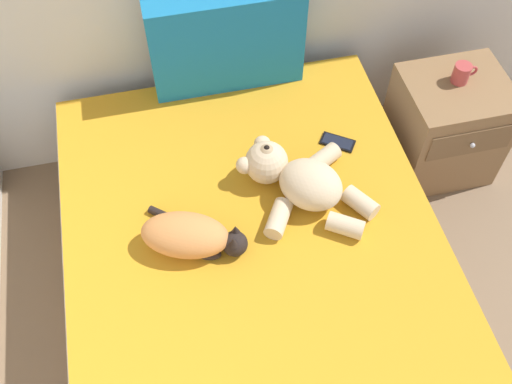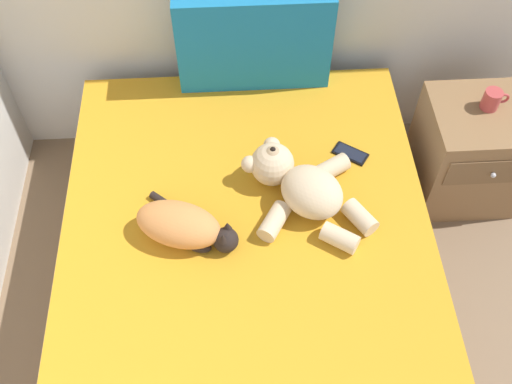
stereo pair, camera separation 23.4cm
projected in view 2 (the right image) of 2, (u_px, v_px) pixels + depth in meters
The scene contains 7 objects.
bed at pixel (249, 284), 2.52m from camera, with size 1.53×2.07×0.52m.
patterned_cushion at pixel (254, 41), 2.67m from camera, with size 0.69×0.13×0.48m.
cat at pixel (183, 226), 2.29m from camera, with size 0.42×0.35×0.15m.
teddy_bear at pixel (300, 185), 2.39m from camera, with size 0.53×0.54×0.19m.
cell_phone at pixel (350, 153), 2.59m from camera, with size 0.16×0.14×0.01m.
nightstand at pixel (471, 152), 2.91m from camera, with size 0.50×0.47×0.56m.
mug at pixel (492, 100), 2.67m from camera, with size 0.12×0.08×0.09m.
Camera 2 is at (1.11, 2.01, 2.53)m, focal length 41.89 mm.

